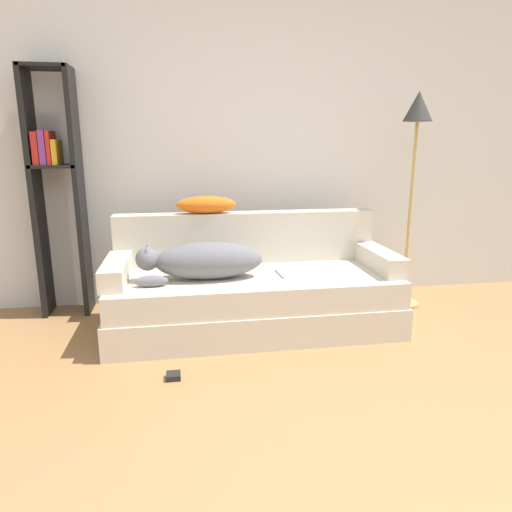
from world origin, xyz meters
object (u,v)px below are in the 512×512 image
bookshelf (56,182)px  power_adapter (173,376)px  floor_lamp (416,142)px  dog (204,261)px  laptop (299,272)px  couch (254,301)px  throw_pillow (206,205)px

bookshelf → power_adapter: 1.76m
power_adapter → floor_lamp: bearing=26.9°
dog → power_adapter: size_ratio=10.64×
power_adapter → laptop: bearing=34.7°
couch → bookshelf: (-1.38, 0.56, 0.81)m
couch → power_adapter: size_ratio=25.05×
couch → power_adapter: 0.88m
laptop → floor_lamp: bearing=14.8°
power_adapter → bookshelf: bearing=124.1°
bookshelf → power_adapter: size_ratio=22.82×
bookshelf → laptop: bearing=-19.7°
floor_lamp → couch: bearing=-167.7°
couch → bookshelf: size_ratio=1.10×
throw_pillow → couch: bearing=-47.7°
couch → throw_pillow: (-0.30, 0.33, 0.65)m
dog → throw_pillow: bearing=83.1°
couch → floor_lamp: bearing=12.3°
dog → power_adapter: (-0.21, -0.59, -0.51)m
dog → power_adapter: bearing=-109.9°
floor_lamp → dog: bearing=-168.0°
laptop → bookshelf: 1.89m
power_adapter → couch: bearing=49.4°
couch → laptop: size_ratio=6.54×
laptop → couch: bearing=167.1°
dog → throw_pillow: (0.05, 0.39, 0.32)m
couch → floor_lamp: size_ratio=1.20×
throw_pillow → floor_lamp: size_ratio=0.26×
couch → floor_lamp: floor_lamp is taller
dog → laptop: bearing=1.4°
laptop → throw_pillow: size_ratio=0.70×
dog → bookshelf: 1.29m
throw_pillow → power_adapter: 1.31m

